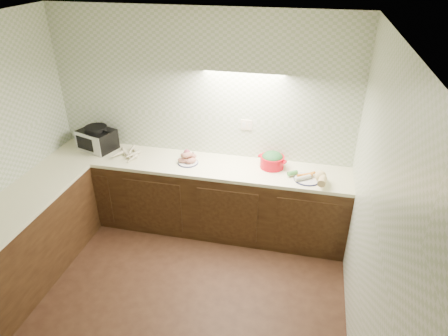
% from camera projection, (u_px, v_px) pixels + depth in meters
% --- Properties ---
extents(room, '(3.60, 3.60, 2.60)m').
position_uv_depth(room, '(137.00, 170.00, 3.06)').
color(room, black).
rests_on(room, ground).
extents(counter, '(3.60, 3.60, 0.90)m').
position_uv_depth(counter, '(116.00, 228.00, 4.34)').
color(counter, black).
rests_on(counter, ground).
extents(toaster_oven, '(0.50, 0.44, 0.30)m').
position_uv_depth(toaster_oven, '(97.00, 139.00, 4.96)').
color(toaster_oven, black).
rests_on(toaster_oven, counter).
extents(parsnip_pile, '(0.32, 0.38, 0.06)m').
position_uv_depth(parsnip_pile, '(131.00, 155.00, 4.82)').
color(parsnip_pile, beige).
rests_on(parsnip_pile, counter).
extents(sweet_potato_plate, '(0.24, 0.24, 0.14)m').
position_uv_depth(sweet_potato_plate, '(188.00, 159.00, 4.68)').
color(sweet_potato_plate, '#161841').
rests_on(sweet_potato_plate, counter).
extents(onion_bowl, '(0.14, 0.14, 0.11)m').
position_uv_depth(onion_bowl, '(188.00, 155.00, 4.80)').
color(onion_bowl, black).
rests_on(onion_bowl, counter).
extents(dutch_oven, '(0.35, 0.35, 0.19)m').
position_uv_depth(dutch_oven, '(272.00, 160.00, 4.57)').
color(dutch_oven, '#C30312').
rests_on(dutch_oven, counter).
extents(veg_plate, '(0.46, 0.31, 0.13)m').
position_uv_depth(veg_plate, '(313.00, 177.00, 4.32)').
color(veg_plate, '#161841').
rests_on(veg_plate, counter).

